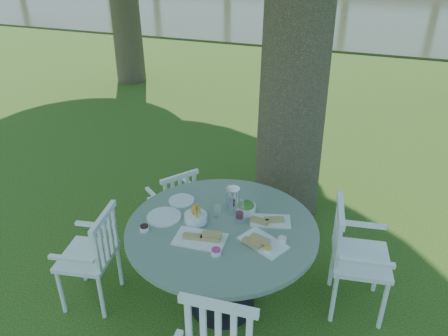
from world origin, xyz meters
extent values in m
plane|color=#1E3C0C|center=(0.00, 0.00, 0.00)|extent=(140.00, 140.00, 0.00)
cylinder|color=black|center=(0.31, -0.70, 0.02)|extent=(0.56, 0.56, 0.04)
cylinder|color=black|center=(0.31, -0.70, 0.42)|extent=(0.12, 0.12, 0.76)
cylinder|color=slate|center=(0.31, -0.70, 0.82)|extent=(1.52, 1.52, 0.04)
cylinder|color=white|center=(1.61, -0.49, 0.24)|extent=(0.04, 0.04, 0.49)
cylinder|color=white|center=(1.55, -0.06, 0.24)|extent=(0.04, 0.04, 0.49)
cylinder|color=white|center=(1.23, -0.55, 0.24)|extent=(0.04, 0.04, 0.49)
cylinder|color=white|center=(1.16, -0.13, 0.24)|extent=(0.04, 0.04, 0.49)
cube|color=white|center=(1.39, -0.31, 0.51)|extent=(0.53, 0.56, 0.04)
cube|color=white|center=(1.17, -0.34, 0.74)|extent=(0.12, 0.50, 0.50)
cylinder|color=white|center=(-0.55, 0.32, 0.20)|extent=(0.03, 0.03, 0.40)
cylinder|color=white|center=(-0.76, 0.03, 0.20)|extent=(0.03, 0.03, 0.40)
cylinder|color=white|center=(-0.29, 0.13, 0.20)|extent=(0.03, 0.03, 0.40)
cylinder|color=white|center=(-0.50, -0.16, 0.20)|extent=(0.03, 0.03, 0.40)
cube|color=white|center=(-0.52, 0.08, 0.42)|extent=(0.55, 0.56, 0.04)
cube|color=white|center=(-0.38, -0.02, 0.61)|extent=(0.27, 0.36, 0.41)
cylinder|color=white|center=(-1.00, -0.85, 0.22)|extent=(0.04, 0.04, 0.45)
cylinder|color=white|center=(-0.93, -1.24, 0.22)|extent=(0.04, 0.04, 0.45)
cylinder|color=white|center=(-0.65, -0.78, 0.22)|extent=(0.04, 0.04, 0.45)
cylinder|color=white|center=(-0.58, -1.17, 0.22)|extent=(0.04, 0.04, 0.45)
cube|color=white|center=(-0.79, -1.01, 0.47)|extent=(0.49, 0.53, 0.04)
cube|color=white|center=(-0.60, -0.97, 0.68)|extent=(0.12, 0.46, 0.46)
cube|color=white|center=(0.62, -1.59, 0.73)|extent=(0.49, 0.08, 0.49)
cube|color=white|center=(0.22, -0.92, 0.85)|extent=(0.40, 0.26, 0.01)
cube|color=white|center=(0.67, -0.80, 0.85)|extent=(0.40, 0.34, 0.01)
cube|color=white|center=(0.65, -0.51, 0.85)|extent=(0.36, 0.26, 0.01)
cylinder|color=white|center=(-0.17, -0.75, 0.85)|extent=(0.28, 0.28, 0.01)
cylinder|color=white|center=(-0.15, -0.47, 0.85)|extent=(0.22, 0.22, 0.01)
cylinder|color=white|center=(0.09, -0.71, 0.87)|extent=(0.18, 0.18, 0.07)
cylinder|color=white|center=(0.42, -0.44, 0.87)|extent=(0.17, 0.17, 0.06)
cylinder|color=silver|center=(0.33, -0.49, 0.95)|extent=(0.11, 0.11, 0.23)
cylinder|color=white|center=(0.42, -0.60, 0.94)|extent=(0.08, 0.08, 0.20)
cylinder|color=white|center=(0.23, -0.59, 0.89)|extent=(0.06, 0.06, 0.10)
cylinder|color=white|center=(0.17, -0.75, 0.90)|extent=(0.07, 0.07, 0.12)
cylinder|color=white|center=(0.39, -1.03, 0.86)|extent=(0.08, 0.08, 0.03)
cylinder|color=white|center=(0.73, -0.88, 0.85)|extent=(0.06, 0.06, 0.03)
cylinder|color=white|center=(0.80, -0.73, 0.85)|extent=(0.07, 0.07, 0.03)
cylinder|color=white|center=(-0.24, -0.95, 0.86)|extent=(0.07, 0.07, 0.03)
camera|label=1|loc=(1.29, -3.33, 2.87)|focal=35.00mm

